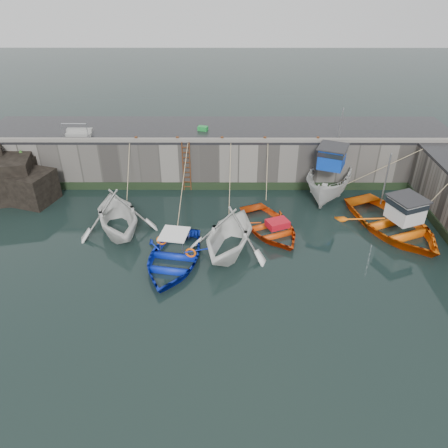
{
  "coord_description": "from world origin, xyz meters",
  "views": [
    {
      "loc": [
        0.38,
        -14.9,
        12.79
      ],
      "look_at": [
        0.34,
        3.84,
        1.2
      ],
      "focal_mm": 35.0,
      "sensor_mm": 36.0,
      "label": 1
    }
  ],
  "objects_px": {
    "boat_near_blue": "(173,263)",
    "bollard_e": "(318,139)",
    "fish_crate": "(203,128)",
    "boat_near_blacktrim": "(229,251)",
    "bollard_b": "(177,139)",
    "boat_far_white": "(330,179)",
    "bollard_c": "(222,139)",
    "boat_far_orange": "(394,223)",
    "ladder": "(187,167)",
    "boat_near_navy": "(269,230)",
    "boat_near_white": "(119,231)",
    "bollard_a": "(136,139)",
    "bollard_d": "(265,139)"
  },
  "relations": [
    {
      "from": "ladder",
      "to": "boat_far_white",
      "type": "xyz_separation_m",
      "value": [
        8.86,
        -0.55,
        -0.55
      ]
    },
    {
      "from": "boat_near_blue",
      "to": "ladder",
      "type": "bearing_deg",
      "value": 98.55
    },
    {
      "from": "ladder",
      "to": "boat_near_navy",
      "type": "xyz_separation_m",
      "value": [
        4.8,
        -4.78,
        -1.59
      ]
    },
    {
      "from": "bollard_e",
      "to": "boat_far_orange",
      "type": "bearing_deg",
      "value": -55.3
    },
    {
      "from": "bollard_b",
      "to": "bollard_e",
      "type": "relative_size",
      "value": 1.0
    },
    {
      "from": "boat_near_blacktrim",
      "to": "bollard_e",
      "type": "bearing_deg",
      "value": 71.19
    },
    {
      "from": "boat_far_orange",
      "to": "bollard_e",
      "type": "bearing_deg",
      "value": 102.38
    },
    {
      "from": "boat_near_white",
      "to": "bollard_e",
      "type": "distance_m",
      "value": 12.93
    },
    {
      "from": "boat_near_blacktrim",
      "to": "bollard_c",
      "type": "height_order",
      "value": "bollard_c"
    },
    {
      "from": "fish_crate",
      "to": "bollard_e",
      "type": "distance_m",
      "value": 7.3
    },
    {
      "from": "boat_near_navy",
      "to": "boat_far_orange",
      "type": "bearing_deg",
      "value": -23.05
    },
    {
      "from": "bollard_d",
      "to": "ladder",
      "type": "bearing_deg",
      "value": -176.0
    },
    {
      "from": "boat_near_blue",
      "to": "boat_far_white",
      "type": "bearing_deg",
      "value": 48.16
    },
    {
      "from": "bollard_e",
      "to": "boat_near_blacktrim",
      "type": "bearing_deg",
      "value": -127.43
    },
    {
      "from": "ladder",
      "to": "bollard_e",
      "type": "xyz_separation_m",
      "value": [
        8.0,
        0.34,
        1.71
      ]
    },
    {
      "from": "bollard_b",
      "to": "bollard_c",
      "type": "relative_size",
      "value": 1.0
    },
    {
      "from": "fish_crate",
      "to": "bollard_b",
      "type": "relative_size",
      "value": 2.18
    },
    {
      "from": "boat_near_blacktrim",
      "to": "bollard_e",
      "type": "height_order",
      "value": "bollard_e"
    },
    {
      "from": "bollard_c",
      "to": "bollard_d",
      "type": "xyz_separation_m",
      "value": [
        2.6,
        0.0,
        0.0
      ]
    },
    {
      "from": "bollard_b",
      "to": "bollard_e",
      "type": "bearing_deg",
      "value": 0.0
    },
    {
      "from": "boat_far_orange",
      "to": "fish_crate",
      "type": "relative_size",
      "value": 12.76
    },
    {
      "from": "boat_near_navy",
      "to": "bollard_d",
      "type": "xyz_separation_m",
      "value": [
        -0.0,
        5.11,
        3.3
      ]
    },
    {
      "from": "boat_near_navy",
      "to": "bollard_c",
      "type": "distance_m",
      "value": 6.62
    },
    {
      "from": "boat_near_blue",
      "to": "bollard_a",
      "type": "relative_size",
      "value": 18.54
    },
    {
      "from": "ladder",
      "to": "fish_crate",
      "type": "distance_m",
      "value": 2.96
    },
    {
      "from": "boat_near_blacktrim",
      "to": "bollard_e",
      "type": "relative_size",
      "value": 17.95
    },
    {
      "from": "ladder",
      "to": "boat_near_blue",
      "type": "distance_m",
      "value": 7.89
    },
    {
      "from": "boat_near_blue",
      "to": "bollard_a",
      "type": "height_order",
      "value": "bollard_a"
    },
    {
      "from": "boat_near_blacktrim",
      "to": "bollard_b",
      "type": "height_order",
      "value": "bollard_b"
    },
    {
      "from": "boat_far_white",
      "to": "boat_near_blue",
      "type": "bearing_deg",
      "value": -118.21
    },
    {
      "from": "boat_near_blacktrim",
      "to": "fish_crate",
      "type": "height_order",
      "value": "fish_crate"
    },
    {
      "from": "bollard_e",
      "to": "boat_near_blue",
      "type": "bearing_deg",
      "value": -135.26
    },
    {
      "from": "ladder",
      "to": "boat_near_white",
      "type": "bearing_deg",
      "value": -125.0
    },
    {
      "from": "boat_near_blue",
      "to": "boat_near_blacktrim",
      "type": "bearing_deg",
      "value": 29.96
    },
    {
      "from": "boat_far_orange",
      "to": "bollard_c",
      "type": "xyz_separation_m",
      "value": [
        -9.32,
        5.08,
        2.87
      ]
    },
    {
      "from": "boat_far_orange",
      "to": "bollard_b",
      "type": "height_order",
      "value": "boat_far_orange"
    },
    {
      "from": "ladder",
      "to": "boat_near_navy",
      "type": "distance_m",
      "value": 6.96
    },
    {
      "from": "boat_near_navy",
      "to": "boat_far_white",
      "type": "xyz_separation_m",
      "value": [
        4.06,
        4.22,
        1.04
      ]
    },
    {
      "from": "boat_near_blacktrim",
      "to": "bollard_e",
      "type": "xyz_separation_m",
      "value": [
        5.4,
        7.05,
        3.3
      ]
    },
    {
      "from": "boat_near_blue",
      "to": "bollard_b",
      "type": "height_order",
      "value": "bollard_b"
    },
    {
      "from": "bollard_d",
      "to": "boat_far_orange",
      "type": "bearing_deg",
      "value": -37.1
    },
    {
      "from": "bollard_a",
      "to": "bollard_e",
      "type": "xyz_separation_m",
      "value": [
        11.0,
        0.0,
        0.0
      ]
    },
    {
      "from": "boat_near_blue",
      "to": "boat_near_navy",
      "type": "distance_m",
      "value": 5.76
    },
    {
      "from": "bollard_c",
      "to": "bollard_e",
      "type": "relative_size",
      "value": 1.0
    },
    {
      "from": "bollard_a",
      "to": "bollard_e",
      "type": "height_order",
      "value": "same"
    },
    {
      "from": "bollard_a",
      "to": "bollard_d",
      "type": "height_order",
      "value": "same"
    },
    {
      "from": "boat_near_white",
      "to": "boat_far_white",
      "type": "bearing_deg",
      "value": -1.94
    },
    {
      "from": "boat_near_white",
      "to": "boat_near_blacktrim",
      "type": "relative_size",
      "value": 1.01
    },
    {
      "from": "boat_near_blue",
      "to": "boat_near_white",
      "type": "bearing_deg",
      "value": 147.76
    },
    {
      "from": "boat_near_blue",
      "to": "bollard_e",
      "type": "distance_m",
      "value": 11.93
    }
  ]
}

